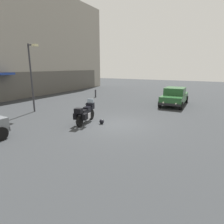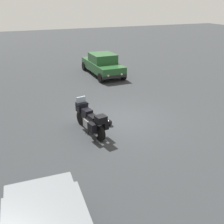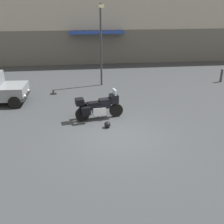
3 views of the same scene
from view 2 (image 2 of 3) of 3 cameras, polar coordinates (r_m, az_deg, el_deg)
The scene contains 4 objects.
ground_plane at distance 12.21m, azimuth 2.34°, elevation -1.60°, with size 80.00×80.00×0.00m, color #2D3033.
motorcycle at distance 10.80m, azimuth -4.78°, elevation -1.55°, with size 2.25×0.96×1.36m.
helmet at distance 11.55m, azimuth -0.65°, elevation -2.35°, with size 0.28×0.28×0.28m, color black.
car_sedan_far at distance 19.35m, azimuth -2.08°, elevation 10.41°, with size 4.61×1.98×1.56m.
Camera 2 is at (-10.02, 4.65, 5.19)m, focal length 41.76 mm.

